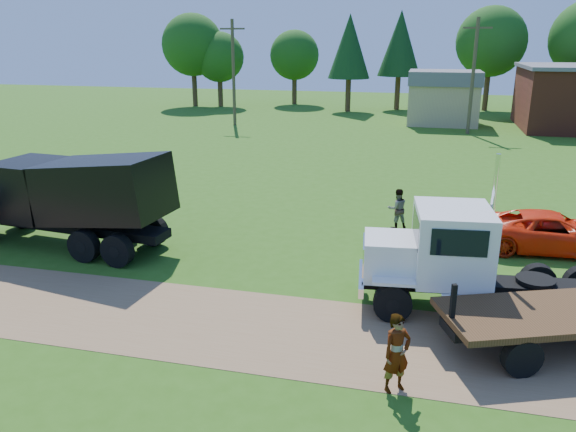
% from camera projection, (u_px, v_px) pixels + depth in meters
% --- Properties ---
extents(ground, '(140.00, 140.00, 0.00)m').
position_uv_depth(ground, '(305.00, 334.00, 14.73)').
color(ground, '#2D5A13').
rests_on(ground, ground).
extents(dirt_track, '(120.00, 4.20, 0.01)m').
position_uv_depth(dirt_track, '(305.00, 334.00, 14.73)').
color(dirt_track, brown).
rests_on(dirt_track, ground).
extents(white_semi_tractor, '(7.46, 3.13, 4.42)m').
position_uv_depth(white_semi_tractor, '(453.00, 259.00, 15.73)').
color(white_semi_tractor, black).
rests_on(white_semi_tractor, ground).
extents(black_dump_truck, '(8.49, 3.29, 3.62)m').
position_uv_depth(black_dump_truck, '(70.00, 195.00, 20.35)').
color(black_dump_truck, black).
rests_on(black_dump_truck, ground).
extents(orange_pickup, '(5.24, 2.61, 1.43)m').
position_uv_depth(orange_pickup, '(553.00, 232.00, 20.33)').
color(orange_pickup, red).
rests_on(orange_pickup, ground).
extents(spectator_a, '(0.79, 0.75, 1.82)m').
position_uv_depth(spectator_a, '(397.00, 353.00, 12.14)').
color(spectator_a, '#999999').
rests_on(spectator_a, ground).
extents(spectator_b, '(0.98, 0.88, 1.66)m').
position_uv_depth(spectator_b, '(397.00, 209.00, 22.72)').
color(spectator_b, '#999999').
rests_on(spectator_b, ground).
extents(tan_shed, '(6.20, 5.40, 4.70)m').
position_uv_depth(tan_shed, '(443.00, 97.00, 50.11)').
color(tan_shed, tan).
rests_on(tan_shed, ground).
extents(utility_poles, '(42.20, 0.28, 9.00)m').
position_uv_depth(utility_poles, '(473.00, 74.00, 44.33)').
color(utility_poles, '#483F29').
rests_on(utility_poles, ground).
extents(tree_row, '(57.43, 10.98, 11.16)m').
position_uv_depth(tree_row, '(453.00, 46.00, 58.06)').
color(tree_row, '#382C17').
rests_on(tree_row, ground).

